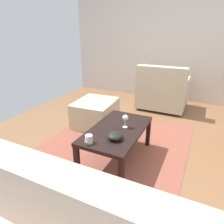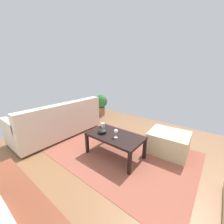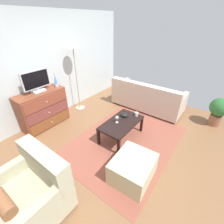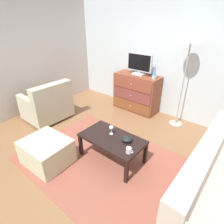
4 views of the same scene
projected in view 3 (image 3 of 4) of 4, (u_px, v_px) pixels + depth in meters
name	position (u px, v px, depth m)	size (l,w,h in m)	color
ground_plane	(113.00, 143.00, 3.37)	(5.42, 4.58, 0.05)	brown
wall_accent_rear	(46.00, 69.00, 3.76)	(5.42, 0.12, 2.51)	silver
area_rug	(126.00, 141.00, 3.39)	(2.60, 1.90, 0.01)	brown
dresser	(43.00, 109.00, 3.71)	(1.09, 0.49, 0.89)	brown
tv	(36.00, 81.00, 3.37)	(0.62, 0.18, 0.49)	silver
lava_lamp	(56.00, 81.00, 3.68)	(0.09, 0.09, 0.33)	#B7B7BC
coffee_table	(121.00, 124.00, 3.32)	(1.00, 0.57, 0.42)	black
wine_glass	(117.00, 118.00, 3.22)	(0.07, 0.07, 0.16)	silver
mug	(137.00, 114.00, 3.48)	(0.11, 0.08, 0.08)	silver
bowl_decorative	(124.00, 115.00, 3.47)	(0.16, 0.16, 0.07)	black
couch_large	(147.00, 98.00, 4.48)	(0.85, 2.00, 0.83)	#332319
armchair	(33.00, 191.00, 2.04)	(0.80, 0.91, 0.88)	#332319
ottoman	(133.00, 169.00, 2.53)	(0.70, 0.60, 0.41)	beige
standing_lamp	(73.00, 52.00, 3.82)	(0.32, 0.32, 1.87)	#A59E8C
potted_plant	(219.00, 110.00, 3.71)	(0.44, 0.44, 0.72)	brown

